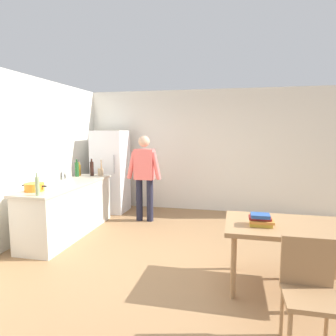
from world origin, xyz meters
name	(u,v)px	position (x,y,z in m)	size (l,w,h in m)	color
ground_plane	(172,265)	(0.00, 0.00, 0.00)	(14.00, 14.00, 0.00)	#936D47
wall_back	(199,151)	(0.00, 3.00, 1.35)	(6.40, 0.12, 2.70)	silver
wall_left	(10,160)	(-2.60, 0.20, 1.35)	(0.12, 5.60, 2.70)	silver
kitchen_counter	(69,209)	(-2.00, 0.80, 0.45)	(0.64, 2.20, 0.90)	beige
refrigerator	(111,171)	(-1.90, 2.40, 0.90)	(0.70, 0.67, 1.80)	white
person	(144,172)	(-0.95, 1.85, 0.98)	(0.70, 0.22, 1.70)	#1E1E2D
dining_table	(289,231)	(1.40, -0.30, 0.67)	(1.40, 0.90, 0.75)	#9E754C
chair	(309,286)	(1.40, -1.27, 0.53)	(0.42, 0.42, 0.91)	#9E754C
cooking_pot	(34,187)	(-2.12, 0.09, 0.96)	(0.40, 0.28, 0.12)	orange
utensil_jar	(101,172)	(-1.85, 1.77, 0.98)	(0.11, 0.11, 0.32)	tan
bottle_wine_dark	(92,168)	(-2.01, 1.72, 1.05)	(0.08, 0.08, 0.34)	black
bottle_vinegar_tall	(37,186)	(-1.87, -0.18, 1.04)	(0.06, 0.06, 0.32)	gray
bottle_oil_amber	(79,170)	(-2.26, 1.66, 1.02)	(0.06, 0.06, 0.28)	#996619
bottle_wine_green	(77,169)	(-2.24, 1.54, 1.05)	(0.08, 0.08, 0.34)	#1E5123
book_stack	(261,220)	(1.08, -0.41, 0.81)	(0.26, 0.19, 0.13)	gold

